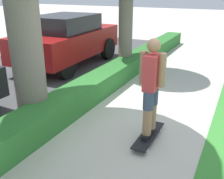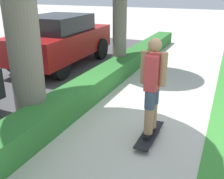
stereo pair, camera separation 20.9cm
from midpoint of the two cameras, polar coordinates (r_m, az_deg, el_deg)
The scene contains 5 objects.
ground_plane at distance 4.70m, azimuth 8.43°, elevation -9.02°, with size 60.00×60.00×0.00m, color #BCB7AD.
hedge_row at distance 5.24m, azimuth -8.19°, elevation -2.80°, with size 16.37×0.60×0.47m.
skateboard at distance 4.44m, azimuth 9.32°, elevation -9.86°, with size 1.00×0.24×0.10m.
skater_person at distance 4.06m, azimuth 10.03°, elevation 0.60°, with size 0.48×0.41×1.58m.
parked_car_middle at distance 8.57m, azimuth -8.97°, elevation 10.81°, with size 4.03×1.87×1.59m.
Camera 1 is at (-3.85, -1.30, 2.35)m, focal length 42.00 mm.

